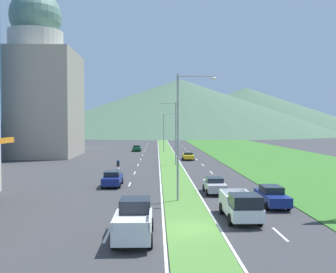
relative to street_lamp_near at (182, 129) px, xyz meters
name	(u,v)px	position (x,y,z in m)	size (l,w,h in m)	color
ground_plane	(192,229)	(0.08, -8.36, -6.09)	(600.00, 600.00, 0.00)	#38383A
grass_median	(167,153)	(0.08, 51.64, -6.06)	(3.20, 240.00, 0.06)	#518438
grass_verge_right	(259,153)	(20.68, 51.64, -6.06)	(24.00, 240.00, 0.06)	#387028
lane_dash_left_2	(107,236)	(-5.02, -9.68, -6.09)	(0.16, 2.80, 0.01)	silver
lane_dash_left_3	(122,202)	(-5.02, -0.35, -6.09)	(0.16, 2.80, 0.01)	silver
lane_dash_left_4	(130,184)	(-5.02, 8.99, -6.09)	(0.16, 2.80, 0.01)	silver
lane_dash_left_5	(135,173)	(-5.02, 18.33, -6.09)	(0.16, 2.80, 0.01)	silver
lane_dash_left_6	(138,165)	(-5.02, 27.67, -6.09)	(0.16, 2.80, 0.01)	silver
lane_dash_left_7	(141,159)	(-5.02, 37.01, -6.09)	(0.16, 2.80, 0.01)	silver
lane_dash_left_8	(143,155)	(-5.02, 46.35, -6.09)	(0.16, 2.80, 0.01)	silver
lane_dash_left_9	(144,152)	(-5.02, 55.69, -6.09)	(0.16, 2.80, 0.01)	silver
lane_dash_left_10	(145,149)	(-5.02, 65.03, -6.09)	(0.16, 2.80, 0.01)	silver
lane_dash_left_11	(146,147)	(-5.02, 74.37, -6.09)	(0.16, 2.80, 0.01)	silver
lane_dash_left_12	(147,145)	(-5.02, 83.71, -6.09)	(0.16, 2.80, 0.01)	silver
lane_dash_left_13	(148,143)	(-5.02, 93.05, -6.09)	(0.16, 2.80, 0.01)	silver
lane_dash_right_2	(280,234)	(5.18, -9.68, -6.09)	(0.16, 2.80, 0.01)	silver
lane_dash_right_3	(244,202)	(5.18, -0.35, -6.09)	(0.16, 2.80, 0.01)	silver
lane_dash_right_4	(224,184)	(5.18, 8.99, -6.09)	(0.16, 2.80, 0.01)	silver
lane_dash_right_5	(211,173)	(5.18, 18.33, -6.09)	(0.16, 2.80, 0.01)	silver
lane_dash_right_6	(203,165)	(5.18, 27.67, -6.09)	(0.16, 2.80, 0.01)	silver
lane_dash_right_7	(197,159)	(5.18, 37.01, -6.09)	(0.16, 2.80, 0.01)	silver
lane_dash_right_8	(192,155)	(5.18, 46.35, -6.09)	(0.16, 2.80, 0.01)	silver
lane_dash_right_9	(188,152)	(5.18, 55.69, -6.09)	(0.16, 2.80, 0.01)	silver
lane_dash_right_10	(185,149)	(5.18, 65.03, -6.09)	(0.16, 2.80, 0.01)	silver
lane_dash_right_11	(183,147)	(5.18, 74.37, -6.09)	(0.16, 2.80, 0.01)	silver
lane_dash_right_12	(180,145)	(5.18, 83.71, -6.09)	(0.16, 2.80, 0.01)	silver
lane_dash_right_13	(179,143)	(5.18, 93.05, -6.09)	(0.16, 2.80, 0.01)	silver
edge_line_median_left	(159,153)	(-1.67, 51.64, -6.09)	(0.16, 240.00, 0.01)	silver
edge_line_median_right	(174,153)	(1.83, 51.64, -6.09)	(0.16, 240.00, 0.01)	silver
domed_building	(36,87)	(-25.92, 44.36, 7.66)	(15.87, 15.87, 32.64)	#9E9384
midrise_colored	(51,113)	(-30.37, 70.30, 3.29)	(13.83, 13.83, 18.78)	silver
hill_far_left	(14,104)	(-101.14, 234.13, 14.09)	(123.06, 123.06, 40.36)	#516B56
hill_far_center	(179,106)	(12.82, 214.48, 11.48)	(201.61, 201.61, 35.15)	#47664C
hill_far_right	(246,110)	(61.88, 238.28, 9.91)	(179.58, 179.58, 32.02)	#47664C
street_lamp_near	(182,129)	(0.00, 0.00, 0.00)	(3.35, 0.35, 10.66)	#99999E
street_lamp_mid	(174,129)	(0.55, 27.58, -0.44)	(3.16, 0.28, 9.84)	#99999E
street_lamp_far	(166,129)	(-0.06, 55.10, -0.89)	(3.42, 0.54, 8.91)	#99999E
car_0	(188,156)	(3.55, 36.13, -5.38)	(1.94, 4.69, 1.35)	yellow
car_1	(215,185)	(3.33, 3.56, -5.33)	(1.88, 4.12, 1.47)	#B2B2B7
car_2	(272,196)	(7.01, -2.11, -5.29)	(1.88, 4.63, 1.59)	navy
car_3	(113,178)	(-6.73, 7.88, -5.29)	(1.94, 4.65, 1.60)	navy
car_4	(137,148)	(-6.78, 57.64, -5.36)	(1.92, 4.72, 1.41)	#0C5128
pickup_truck_0	(241,206)	(3.57, -6.46, -5.11)	(2.18, 5.40, 2.00)	silver
pickup_truck_1	(134,220)	(-3.41, -10.02, -5.11)	(2.18, 5.40, 2.00)	silver
motorcycle_rider	(118,167)	(-7.22, 18.51, -5.35)	(0.36, 2.00, 1.80)	black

